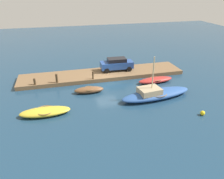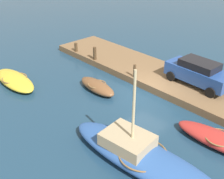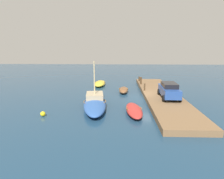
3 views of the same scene
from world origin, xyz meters
name	(u,v)px [view 3 (image 3 of 3)]	position (x,y,z in m)	size (l,w,h in m)	color
ground_plane	(142,97)	(0.00, 0.00, 0.00)	(84.00, 84.00, 0.00)	navy
dock_platform	(161,96)	(0.00, -2.21, 0.24)	(20.55, 3.93, 0.48)	brown
rowboat_yellow	(100,83)	(6.94, 5.55, 0.32)	(4.48, 1.70, 0.62)	gold
sailboat_blue	(95,102)	(-3.97, 5.03, 0.49)	(7.92, 3.00, 4.46)	#2D569E
rowboat_red	(134,110)	(-5.70, 1.34, 0.31)	(4.43, 1.65, 0.62)	#B72D28
dinghy_brown	(124,90)	(2.43, 2.07, 0.33)	(3.22, 1.30, 0.64)	brown
mooring_post_west	(145,87)	(1.53, -0.49, 0.93)	(0.18, 0.18, 0.89)	#47331E
mooring_post_mid_west	(141,81)	(5.69, -0.49, 0.98)	(0.26, 0.26, 1.00)	#47331E
mooring_post_mid_east	(139,79)	(8.11, -0.49, 0.84)	(0.25, 0.25, 0.71)	#47331E
parked_car	(169,90)	(-1.98, -2.60, 1.34)	(4.23, 1.95, 1.63)	#234793
marker_buoy	(43,114)	(-6.66, 9.16, 0.21)	(0.43, 0.43, 0.43)	yellow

